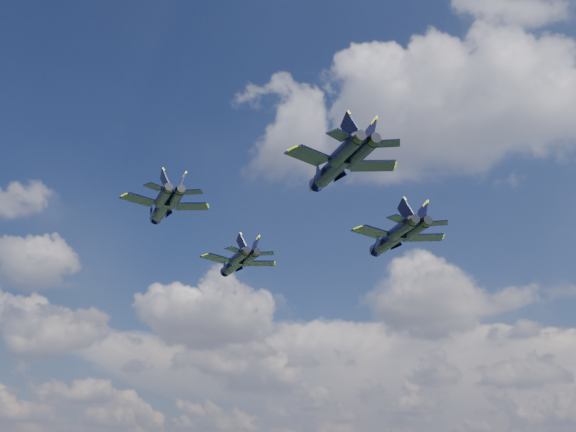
{
  "coord_description": "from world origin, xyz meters",
  "views": [
    {
      "loc": [
        34.55,
        -80.51,
        25.1
      ],
      "look_at": [
        -0.48,
        -1.41,
        57.18
      ],
      "focal_mm": 45.0,
      "sensor_mm": 36.0,
      "label": 1
    }
  ],
  "objects_px": {
    "jet_lead": "(233,265)",
    "jet_left": "(162,209)",
    "jet_slot": "(331,169)",
    "jet_right": "(389,240)"
  },
  "relations": [
    {
      "from": "jet_left",
      "to": "jet_lead",
      "type": "bearing_deg",
      "value": 49.24
    },
    {
      "from": "jet_lead",
      "to": "jet_left",
      "type": "xyz_separation_m",
      "value": [
        1.56,
        -21.73,
        1.08
      ]
    },
    {
      "from": "jet_lead",
      "to": "jet_right",
      "type": "distance_m",
      "value": 23.86
    },
    {
      "from": "jet_lead",
      "to": "jet_right",
      "type": "xyz_separation_m",
      "value": [
        23.84,
        0.55,
        0.76
      ]
    },
    {
      "from": "jet_lead",
      "to": "jet_left",
      "type": "relative_size",
      "value": 1.08
    },
    {
      "from": "jet_lead",
      "to": "jet_left",
      "type": "height_order",
      "value": "jet_left"
    },
    {
      "from": "jet_lead",
      "to": "jet_slot",
      "type": "bearing_deg",
      "value": -89.07
    },
    {
      "from": "jet_slot",
      "to": "jet_left",
      "type": "bearing_deg",
      "value": 135.3
    },
    {
      "from": "jet_lead",
      "to": "jet_right",
      "type": "relative_size",
      "value": 0.85
    },
    {
      "from": "jet_slot",
      "to": "jet_lead",
      "type": "bearing_deg",
      "value": 93.22
    }
  ]
}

